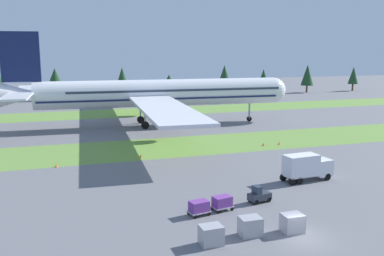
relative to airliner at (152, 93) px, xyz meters
name	(u,v)px	position (x,y,z in m)	size (l,w,h in m)	color
ground_plane	(303,239)	(0.48, -62.07, -7.43)	(400.00, 400.00, 0.00)	slate
grass_strip_near	(181,146)	(0.48, -21.93, -7.42)	(320.00, 15.80, 0.01)	olive
grass_strip_far	(137,112)	(0.48, 21.67, -7.42)	(320.00, 15.80, 0.01)	olive
airliner	(152,93)	(0.00, 0.00, 0.00)	(65.17, 79.93, 20.74)	white
baggage_tug	(259,195)	(0.88, -52.17, -6.61)	(2.81, 1.80, 1.97)	#2D333D
cargo_dolly_lead	(222,202)	(-4.04, -53.18, -6.51)	(2.46, 1.91, 1.55)	#A3A3A8
cargo_dolly_second	(199,207)	(-6.88, -53.76, -6.51)	(2.46, 1.91, 1.55)	#A3A3A8
catering_truck	(307,166)	(10.56, -46.67, -5.48)	(7.12, 2.84, 3.58)	silver
ground_crew_marshaller	(302,173)	(10.01, -46.43, -6.48)	(0.56, 0.36, 1.74)	black
uld_container_0	(250,226)	(-3.90, -59.92, -6.53)	(2.00, 1.60, 1.79)	#A3A3A8
uld_container_1	(211,235)	(-8.05, -60.58, -6.55)	(2.00, 1.60, 1.76)	#A3A3A8
uld_container_2	(292,223)	(0.27, -60.43, -6.54)	(2.00, 1.60, 1.77)	#A3A3A8
taxiway_marker_0	(56,166)	(-21.05, -29.70, -7.20)	(0.44, 0.44, 0.46)	orange
taxiway_marker_1	(263,144)	(14.73, -26.23, -7.14)	(0.44, 0.44, 0.57)	orange
taxiway_marker_2	(279,143)	(17.84, -26.32, -7.17)	(0.44, 0.44, 0.53)	orange
taxiway_marker_3	(141,156)	(-8.13, -28.14, -7.15)	(0.44, 0.44, 0.55)	orange
distant_tree_line	(97,79)	(-6.64, 56.33, -0.60)	(194.43, 11.24, 12.90)	#4C3823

